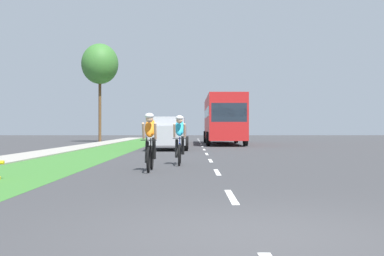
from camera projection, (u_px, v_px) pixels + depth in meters
name	position (u px, v px, depth m)	size (l,w,h in m)	color
ground_plane	(207.00, 151.00, 25.33)	(120.00, 120.00, 0.00)	#38383A
grass_verge	(107.00, 151.00, 25.35)	(2.97, 70.00, 0.01)	#38722D
sidewalk_concrete	(61.00, 151.00, 25.36)	(1.83, 70.00, 0.10)	#9E998E
lane_markings_center	(205.00, 148.00, 29.33)	(0.12, 53.13, 0.01)	white
cyclist_lead	(152.00, 141.00, 13.32)	(0.42, 1.72, 1.58)	black
cyclist_trailing	(182.00, 139.00, 15.70)	(0.42, 1.72, 1.58)	black
suv_silver	(171.00, 132.00, 26.82)	(2.15, 4.70, 1.79)	#A5A8AD
bus_red	(225.00, 118.00, 36.54)	(2.78, 11.60, 3.48)	red
street_tree_far	(102.00, 64.00, 41.71)	(3.12, 3.12, 8.40)	brown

